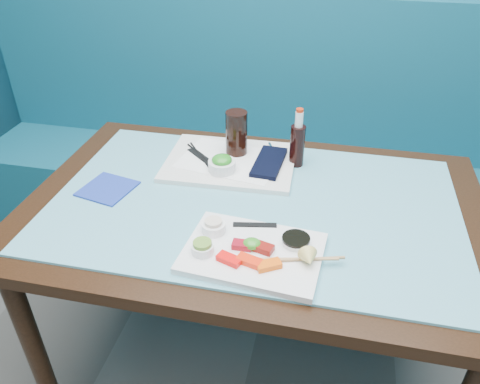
% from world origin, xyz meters
% --- Properties ---
extents(booth_bench, '(3.00, 0.56, 1.17)m').
position_xyz_m(booth_bench, '(0.00, 2.29, 0.37)').
color(booth_bench, '#105065').
rests_on(booth_bench, ground).
extents(dining_table, '(1.40, 0.90, 0.75)m').
position_xyz_m(dining_table, '(0.00, 1.45, 0.67)').
color(dining_table, black).
rests_on(dining_table, ground).
extents(glass_top, '(1.22, 0.76, 0.01)m').
position_xyz_m(glass_top, '(0.00, 1.45, 0.75)').
color(glass_top, '#5CA6B8').
rests_on(glass_top, dining_table).
extents(sashimi_plate, '(0.37, 0.28, 0.02)m').
position_xyz_m(sashimi_plate, '(0.04, 1.21, 0.77)').
color(sashimi_plate, white).
rests_on(sashimi_plate, glass_top).
extents(salmon_left, '(0.07, 0.05, 0.02)m').
position_xyz_m(salmon_left, '(-0.01, 1.15, 0.78)').
color(salmon_left, '#FF0D0A').
rests_on(salmon_left, sashimi_plate).
extents(salmon_mid, '(0.07, 0.05, 0.02)m').
position_xyz_m(salmon_mid, '(0.04, 1.16, 0.78)').
color(salmon_mid, '#FF290A').
rests_on(salmon_mid, sashimi_plate).
extents(salmon_right, '(0.07, 0.06, 0.02)m').
position_xyz_m(salmon_right, '(0.09, 1.15, 0.78)').
color(salmon_right, '#FF5B0A').
rests_on(salmon_right, sashimi_plate).
extents(tuna_left, '(0.05, 0.03, 0.02)m').
position_xyz_m(tuna_left, '(0.01, 1.21, 0.78)').
color(tuna_left, maroon).
rests_on(tuna_left, sashimi_plate).
extents(tuna_right, '(0.06, 0.05, 0.02)m').
position_xyz_m(tuna_right, '(0.07, 1.21, 0.78)').
color(tuna_right, maroon).
rests_on(tuna_right, sashimi_plate).
extents(seaweed_garnish, '(0.05, 0.05, 0.03)m').
position_xyz_m(seaweed_garnish, '(0.04, 1.22, 0.79)').
color(seaweed_garnish, '#328A1F').
rests_on(seaweed_garnish, sashimi_plate).
extents(ramekin_wasabi, '(0.07, 0.07, 0.02)m').
position_xyz_m(ramekin_wasabi, '(-0.08, 1.17, 0.79)').
color(ramekin_wasabi, white).
rests_on(ramekin_wasabi, sashimi_plate).
extents(wasabi_fill, '(0.05, 0.05, 0.01)m').
position_xyz_m(wasabi_fill, '(-0.08, 1.17, 0.81)').
color(wasabi_fill, olive).
rests_on(wasabi_fill, ramekin_wasabi).
extents(ramekin_ginger, '(0.07, 0.07, 0.03)m').
position_xyz_m(ramekin_ginger, '(-0.08, 1.26, 0.79)').
color(ramekin_ginger, white).
rests_on(ramekin_ginger, sashimi_plate).
extents(ginger_fill, '(0.05, 0.05, 0.01)m').
position_xyz_m(ginger_fill, '(-0.08, 1.26, 0.81)').
color(ginger_fill, beige).
rests_on(ginger_fill, ramekin_ginger).
extents(soy_dish, '(0.09, 0.09, 0.01)m').
position_xyz_m(soy_dish, '(0.15, 1.26, 0.78)').
color(soy_dish, white).
rests_on(soy_dish, sashimi_plate).
extents(soy_fill, '(0.10, 0.10, 0.01)m').
position_xyz_m(soy_fill, '(0.15, 1.26, 0.79)').
color(soy_fill, black).
rests_on(soy_fill, soy_dish).
extents(lemon_wedge, '(0.06, 0.05, 0.05)m').
position_xyz_m(lemon_wedge, '(0.19, 1.18, 0.80)').
color(lemon_wedge, '#E3CE6B').
rests_on(lemon_wedge, sashimi_plate).
extents(chopstick_sleeve, '(0.12, 0.04, 0.00)m').
position_xyz_m(chopstick_sleeve, '(0.03, 1.31, 0.78)').
color(chopstick_sleeve, black).
rests_on(chopstick_sleeve, sashimi_plate).
extents(wooden_chopstick_a, '(0.22, 0.05, 0.01)m').
position_xyz_m(wooden_chopstick_a, '(0.15, 1.19, 0.78)').
color(wooden_chopstick_a, tan).
rests_on(wooden_chopstick_a, sashimi_plate).
extents(wooden_chopstick_b, '(0.23, 0.07, 0.01)m').
position_xyz_m(wooden_chopstick_b, '(0.16, 1.19, 0.78)').
color(wooden_chopstick_b, '#9D764A').
rests_on(wooden_chopstick_b, sashimi_plate).
extents(serving_tray, '(0.45, 0.34, 0.02)m').
position_xyz_m(serving_tray, '(-0.12, 1.66, 0.77)').
color(serving_tray, silver).
rests_on(serving_tray, glass_top).
extents(paper_placemat, '(0.37, 0.28, 0.00)m').
position_xyz_m(paper_placemat, '(-0.12, 1.66, 0.78)').
color(paper_placemat, white).
rests_on(paper_placemat, serving_tray).
extents(seaweed_bowl, '(0.10, 0.10, 0.04)m').
position_xyz_m(seaweed_bowl, '(-0.13, 1.58, 0.79)').
color(seaweed_bowl, silver).
rests_on(seaweed_bowl, serving_tray).
extents(seaweed_salad, '(0.07, 0.07, 0.03)m').
position_xyz_m(seaweed_salad, '(-0.13, 1.58, 0.82)').
color(seaweed_salad, '#25861F').
rests_on(seaweed_salad, seaweed_bowl).
extents(cola_glass, '(0.08, 0.08, 0.15)m').
position_xyz_m(cola_glass, '(-0.11, 1.71, 0.85)').
color(cola_glass, black).
rests_on(cola_glass, serving_tray).
extents(navy_pouch, '(0.10, 0.21, 0.02)m').
position_xyz_m(navy_pouch, '(0.01, 1.66, 0.78)').
color(navy_pouch, black).
rests_on(navy_pouch, serving_tray).
extents(fork, '(0.04, 0.08, 0.01)m').
position_xyz_m(fork, '(0.01, 1.76, 0.78)').
color(fork, silver).
rests_on(fork, serving_tray).
extents(black_chopstick_a, '(0.14, 0.20, 0.01)m').
position_xyz_m(black_chopstick_a, '(-0.22, 1.65, 0.78)').
color(black_chopstick_a, black).
rests_on(black_chopstick_a, serving_tray).
extents(black_chopstick_b, '(0.17, 0.17, 0.01)m').
position_xyz_m(black_chopstick_b, '(-0.21, 1.65, 0.78)').
color(black_chopstick_b, black).
rests_on(black_chopstick_b, serving_tray).
extents(tray_sleeve, '(0.14, 0.13, 0.00)m').
position_xyz_m(tray_sleeve, '(-0.22, 1.65, 0.78)').
color(tray_sleeve, black).
rests_on(tray_sleeve, serving_tray).
extents(cola_bottle_body, '(0.06, 0.06, 0.14)m').
position_xyz_m(cola_bottle_body, '(0.10, 1.70, 0.83)').
color(cola_bottle_body, black).
rests_on(cola_bottle_body, glass_top).
extents(cola_bottle_neck, '(0.03, 0.03, 0.05)m').
position_xyz_m(cola_bottle_neck, '(0.10, 1.70, 0.93)').
color(cola_bottle_neck, white).
rests_on(cola_bottle_neck, cola_bottle_body).
extents(cola_bottle_cap, '(0.03, 0.03, 0.01)m').
position_xyz_m(cola_bottle_cap, '(0.10, 1.70, 0.96)').
color(cola_bottle_cap, '#B5270B').
rests_on(cola_bottle_cap, cola_bottle_neck).
extents(blue_napkin, '(0.18, 0.18, 0.01)m').
position_xyz_m(blue_napkin, '(-0.47, 1.42, 0.76)').
color(blue_napkin, navy).
rests_on(blue_napkin, glass_top).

